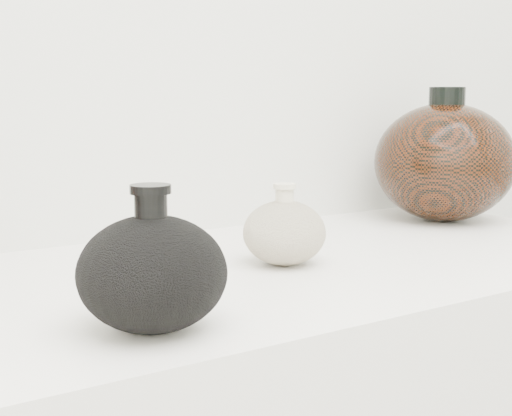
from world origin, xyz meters
TOP-DOWN VIEW (x-y plane):
  - black_gourd_vase at (-0.18, 0.79)m, footprint 0.16×0.16m
  - cream_gourd_vase at (0.07, 0.94)m, footprint 0.12×0.12m
  - right_round_pot at (0.48, 1.05)m, footprint 0.27×0.27m

SIDE VIEW (x-z plane):
  - cream_gourd_vase at x=0.07m, z-range 0.89..0.99m
  - black_gourd_vase at x=-0.18m, z-range 0.89..1.02m
  - right_round_pot at x=0.48m, z-range 0.89..1.11m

